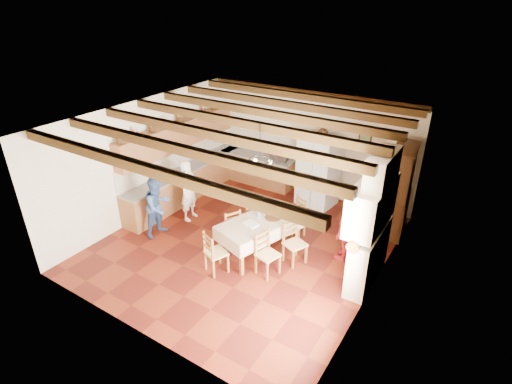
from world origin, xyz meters
TOP-DOWN VIEW (x-y plane):
  - floor at (0.00, 0.00)m, footprint 6.00×6.50m
  - ceiling at (0.00, 0.00)m, footprint 6.00×6.50m
  - wall_back at (0.00, 3.26)m, footprint 6.00×0.02m
  - wall_front at (0.00, -3.26)m, footprint 6.00×0.02m
  - wall_left at (-3.01, 0.00)m, footprint 0.02×6.50m
  - wall_right at (3.01, 0.00)m, footprint 0.02×6.50m
  - ceiling_beams at (0.00, 0.00)m, footprint 6.00×6.30m
  - lower_cabinets_left at (-2.70, 1.05)m, footprint 0.60×4.30m
  - lower_cabinets_back at (-1.55, 2.95)m, footprint 2.30×0.60m
  - countertop_left at (-2.70, 1.05)m, footprint 0.62×4.30m
  - countertop_back at (-1.55, 2.95)m, footprint 2.34×0.62m
  - backsplash_left at (-2.98, 1.05)m, footprint 0.03×4.30m
  - backsplash_back at (-1.55, 3.23)m, footprint 2.30×0.03m
  - upper_cabinets at (-2.83, 1.05)m, footprint 0.35×4.20m
  - fireplace at (2.72, 0.20)m, footprint 0.56×1.60m
  - wall_picture at (1.55, 3.23)m, footprint 0.34×0.03m
  - refrigerator at (0.55, 2.72)m, footprint 1.04×0.89m
  - hutch at (2.75, 2.41)m, footprint 0.64×1.26m
  - dining_table at (0.45, -0.10)m, footprint 1.45×2.04m
  - chandelier at (0.45, -0.10)m, footprint 0.47×0.47m
  - chair_left_near at (-0.29, -0.21)m, footprint 0.55×0.56m
  - chair_left_far at (-0.14, 0.42)m, footprint 0.55×0.56m
  - chair_right_near at (1.00, -0.67)m, footprint 0.49×0.51m
  - chair_right_far at (1.29, -0.02)m, footprint 0.53×0.54m
  - chair_end_near at (0.06, -1.18)m, footprint 0.54×0.53m
  - chair_end_far at (0.77, 0.97)m, footprint 0.56×0.56m
  - person_man at (-1.85, 0.21)m, footprint 0.46×0.63m
  - person_woman_blue at (-1.99, -0.74)m, footprint 0.59×0.75m
  - person_woman_red at (2.16, 0.69)m, footprint 0.46×0.94m
  - microwave at (-0.78, 2.95)m, footprint 0.54×0.41m
  - fridge_vase at (0.58, 2.72)m, footprint 0.31×0.31m

SIDE VIEW (x-z plane):
  - floor at x=0.00m, z-range -0.02..0.00m
  - lower_cabinets_left at x=-2.70m, z-range 0.00..0.86m
  - lower_cabinets_back at x=-1.55m, z-range 0.00..0.86m
  - chair_left_near at x=-0.29m, z-range 0.00..0.96m
  - chair_left_far at x=-0.14m, z-range 0.00..0.96m
  - chair_right_near at x=1.00m, z-range 0.00..0.96m
  - chair_right_far at x=1.29m, z-range 0.00..0.96m
  - chair_end_near at x=0.06m, z-range 0.00..0.96m
  - chair_end_far at x=0.77m, z-range 0.00..0.96m
  - dining_table at x=0.45m, z-range 0.32..1.13m
  - person_woman_blue at x=-1.99m, z-range 0.00..1.49m
  - person_woman_red at x=2.16m, z-range 0.00..1.55m
  - person_man at x=-1.85m, z-range 0.00..1.61m
  - countertop_left at x=-2.70m, z-range 0.86..0.90m
  - countertop_back at x=-1.55m, z-range 0.86..0.90m
  - refrigerator at x=0.55m, z-range 0.00..1.92m
  - microwave at x=-0.78m, z-range 0.90..1.17m
  - hutch at x=2.75m, z-range 0.00..2.20m
  - backsplash_left at x=-2.98m, z-range 0.90..1.50m
  - backsplash_back at x=-1.55m, z-range 0.90..1.50m
  - fireplace at x=2.72m, z-range 0.00..2.80m
  - wall_back at x=0.00m, z-range 0.00..3.00m
  - wall_front at x=0.00m, z-range 0.00..3.00m
  - wall_left at x=-3.01m, z-range 0.00..3.00m
  - wall_right at x=3.01m, z-range 0.00..3.00m
  - upper_cabinets at x=-2.83m, z-range 1.50..2.20m
  - wall_picture at x=1.55m, z-range 1.64..2.06m
  - fridge_vase at x=0.58m, z-range 1.92..2.24m
  - chandelier at x=0.45m, z-range 2.23..2.27m
  - ceiling_beams at x=0.00m, z-range 2.83..2.99m
  - ceiling at x=0.00m, z-range 3.00..3.02m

